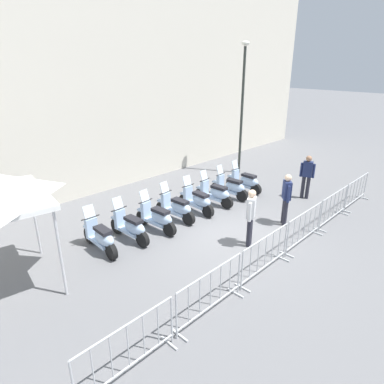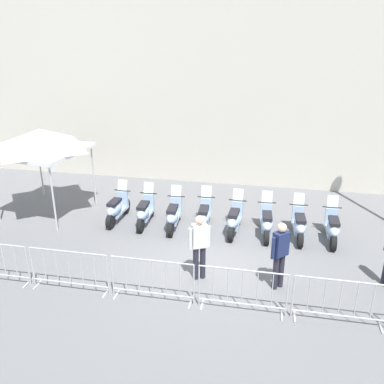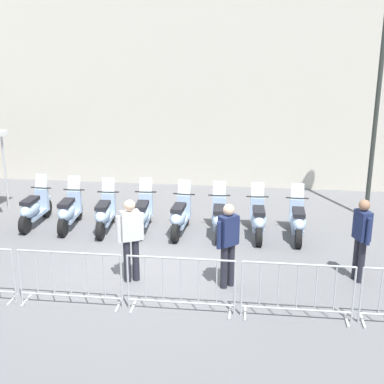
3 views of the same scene
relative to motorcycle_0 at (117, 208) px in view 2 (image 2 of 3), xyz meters
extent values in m
plane|color=slate|center=(3.61, -1.56, -0.45)|extent=(120.00, 120.00, 0.00)
cylinder|color=black|center=(-0.07, 0.70, -0.21)|extent=(0.19, 0.49, 0.48)
cylinder|color=black|center=(0.05, -0.54, -0.21)|extent=(0.19, 0.49, 0.48)
cube|color=#A8C1E0|center=(-0.01, 0.08, -0.17)|extent=(0.37, 0.89, 0.10)
ellipsoid|color=#A8C1E0|center=(0.02, -0.20, 0.07)|extent=(0.44, 0.87, 0.40)
cube|color=black|center=(0.02, -0.17, 0.29)|extent=(0.34, 0.63, 0.10)
cube|color=#A8C1E0|center=(-0.05, 0.51, 0.10)|extent=(0.35, 0.17, 0.60)
cylinder|color=black|center=(-0.05, 0.51, 0.43)|extent=(0.56, 0.09, 0.04)
cube|color=silver|center=(-0.06, 0.56, 0.61)|extent=(0.33, 0.17, 0.35)
cube|color=#A8C1E0|center=(-0.07, 0.70, 0.06)|extent=(0.23, 0.34, 0.06)
cylinder|color=black|center=(0.84, 0.76, -0.21)|extent=(0.22, 0.50, 0.48)
cylinder|color=black|center=(1.06, -0.46, -0.21)|extent=(0.22, 0.50, 0.48)
cube|color=#A8C1E0|center=(0.95, 0.15, -0.17)|extent=(0.43, 0.90, 0.10)
ellipsoid|color=#A8C1E0|center=(1.00, -0.12, 0.07)|extent=(0.50, 0.89, 0.40)
cube|color=black|center=(0.99, -0.09, 0.29)|extent=(0.38, 0.64, 0.10)
cube|color=#A8C1E0|center=(0.87, 0.58, 0.10)|extent=(0.36, 0.20, 0.60)
cylinder|color=black|center=(0.87, 0.58, 0.43)|extent=(0.56, 0.14, 0.04)
cube|color=silver|center=(0.86, 0.63, 0.61)|extent=(0.34, 0.19, 0.35)
cube|color=#A8C1E0|center=(0.84, 0.76, 0.06)|extent=(0.25, 0.35, 0.06)
cylinder|color=black|center=(1.78, 0.82, -0.21)|extent=(0.24, 0.50, 0.48)
cylinder|color=black|center=(2.03, -0.40, -0.21)|extent=(0.24, 0.50, 0.48)
cube|color=#A8C1E0|center=(1.90, 0.21, -0.17)|extent=(0.45, 0.91, 0.10)
ellipsoid|color=#A8C1E0|center=(1.96, -0.06, 0.07)|extent=(0.52, 0.90, 0.40)
cube|color=black|center=(1.96, -0.03, 0.29)|extent=(0.40, 0.64, 0.10)
cube|color=#A8C1E0|center=(1.82, 0.64, 0.10)|extent=(0.36, 0.21, 0.60)
cylinder|color=black|center=(1.82, 0.64, 0.43)|extent=(0.56, 0.15, 0.04)
cube|color=silver|center=(1.81, 0.68, 0.61)|extent=(0.34, 0.20, 0.35)
cube|color=#A8C1E0|center=(1.78, 0.82, 0.06)|extent=(0.26, 0.35, 0.06)
cylinder|color=black|center=(2.71, 1.08, -0.21)|extent=(0.23, 0.50, 0.48)
cylinder|color=black|center=(2.96, -0.13, -0.21)|extent=(0.23, 0.50, 0.48)
cube|color=#A8C1E0|center=(2.83, 0.47, -0.17)|extent=(0.45, 0.91, 0.10)
ellipsoid|color=#A8C1E0|center=(2.89, 0.20, 0.07)|extent=(0.52, 0.89, 0.40)
cube|color=black|center=(2.88, 0.23, 0.29)|extent=(0.39, 0.64, 0.10)
cube|color=#A8C1E0|center=(2.75, 0.90, 0.10)|extent=(0.36, 0.20, 0.60)
cylinder|color=black|center=(2.75, 0.90, 0.43)|extent=(0.56, 0.15, 0.04)
cube|color=silver|center=(2.74, 0.95, 0.61)|extent=(0.34, 0.20, 0.35)
cube|color=#A8C1E0|center=(2.71, 1.08, 0.06)|extent=(0.26, 0.35, 0.06)
cylinder|color=black|center=(3.74, 1.16, -0.21)|extent=(0.18, 0.49, 0.48)
cylinder|color=black|center=(3.84, -0.07, -0.21)|extent=(0.18, 0.49, 0.48)
cube|color=#A8C1E0|center=(3.79, 0.54, -0.17)|extent=(0.35, 0.89, 0.10)
ellipsoid|color=#A8C1E0|center=(3.81, 0.27, 0.07)|extent=(0.43, 0.87, 0.40)
cube|color=black|center=(3.81, 0.30, 0.29)|extent=(0.33, 0.62, 0.10)
cube|color=#A8C1E0|center=(3.75, 0.98, 0.10)|extent=(0.35, 0.17, 0.60)
cylinder|color=black|center=(3.75, 0.98, 0.43)|extent=(0.56, 0.08, 0.04)
cube|color=silver|center=(3.75, 1.03, 0.61)|extent=(0.33, 0.16, 0.35)
cube|color=#A8C1E0|center=(3.74, 1.16, 0.06)|extent=(0.22, 0.33, 0.06)
cylinder|color=black|center=(4.61, 1.29, -0.21)|extent=(0.24, 0.50, 0.48)
cylinder|color=black|center=(4.86, 0.08, -0.21)|extent=(0.24, 0.50, 0.48)
cube|color=#A8C1E0|center=(4.73, 0.68, -0.17)|extent=(0.45, 0.91, 0.10)
ellipsoid|color=#A8C1E0|center=(4.79, 0.41, 0.07)|extent=(0.53, 0.90, 0.40)
cube|color=black|center=(4.79, 0.44, 0.29)|extent=(0.40, 0.65, 0.10)
cube|color=#A8C1E0|center=(4.64, 1.11, 0.10)|extent=(0.36, 0.21, 0.60)
cylinder|color=black|center=(4.64, 1.11, 0.43)|extent=(0.56, 0.15, 0.04)
cube|color=silver|center=(4.63, 1.15, 0.61)|extent=(0.34, 0.20, 0.35)
cube|color=#A8C1E0|center=(4.61, 1.29, 0.06)|extent=(0.26, 0.35, 0.06)
cylinder|color=black|center=(5.55, 1.44, -0.21)|extent=(0.23, 0.50, 0.48)
cylinder|color=black|center=(5.80, 0.23, -0.21)|extent=(0.23, 0.50, 0.48)
cube|color=#A8C1E0|center=(5.68, 0.84, -0.17)|extent=(0.45, 0.91, 0.10)
ellipsoid|color=#A8C1E0|center=(5.73, 0.56, 0.07)|extent=(0.52, 0.90, 0.40)
cube|color=black|center=(5.73, 0.59, 0.29)|extent=(0.40, 0.64, 0.10)
cube|color=#A8C1E0|center=(5.59, 1.26, 0.10)|extent=(0.36, 0.21, 0.60)
cylinder|color=black|center=(5.59, 1.26, 0.43)|extent=(0.56, 0.15, 0.04)
cube|color=silver|center=(5.58, 1.31, 0.61)|extent=(0.34, 0.20, 0.35)
cube|color=#A8C1E0|center=(5.55, 1.44, 0.06)|extent=(0.26, 0.35, 0.06)
cylinder|color=black|center=(6.54, 1.59, -0.21)|extent=(0.21, 0.49, 0.48)
cylinder|color=black|center=(6.71, 0.36, -0.21)|extent=(0.21, 0.49, 0.48)
cube|color=#A8C1E0|center=(6.62, 0.98, -0.17)|extent=(0.40, 0.90, 0.10)
ellipsoid|color=#A8C1E0|center=(6.66, 0.70, 0.07)|extent=(0.47, 0.88, 0.40)
cube|color=black|center=(6.66, 0.73, 0.29)|extent=(0.36, 0.63, 0.10)
cube|color=#A8C1E0|center=(6.56, 1.41, 0.10)|extent=(0.36, 0.19, 0.60)
cylinder|color=black|center=(6.56, 1.41, 0.43)|extent=(0.56, 0.11, 0.04)
cube|color=silver|center=(6.56, 1.45, 0.61)|extent=(0.34, 0.18, 0.35)
cube|color=#A8C1E0|center=(6.54, 1.59, 0.06)|extent=(0.24, 0.34, 0.06)
cube|color=#B2B5B7|center=(-0.33, -3.94, -0.43)|extent=(0.10, 0.44, 0.04)
cylinder|color=#B2B5B7|center=(-0.25, -3.92, 0.07)|extent=(0.04, 0.04, 1.05)
cylinder|color=#B2B5B7|center=(-0.89, -4.02, 0.16)|extent=(0.02, 0.02, 0.87)
cylinder|color=#B2B5B7|center=(-0.57, -3.97, 0.16)|extent=(0.02, 0.02, 0.87)
cube|color=#B2B5B7|center=(-0.06, -3.90, -0.43)|extent=(0.10, 0.44, 0.04)
cube|color=#B2B5B7|center=(1.70, -3.64, -0.43)|extent=(0.10, 0.44, 0.04)
cylinder|color=#B2B5B7|center=(-0.13, -3.91, 0.07)|extent=(0.04, 0.04, 1.05)
cylinder|color=#B2B5B7|center=(1.78, -3.63, 0.07)|extent=(0.04, 0.04, 1.05)
cylinder|color=#B2B5B7|center=(0.82, -3.77, 0.60)|extent=(1.92, 0.32, 0.04)
cylinder|color=#B2B5B7|center=(0.82, -3.77, -0.27)|extent=(1.92, 0.32, 0.04)
cylinder|color=#B2B5B7|center=(0.19, -3.86, 0.16)|extent=(0.02, 0.02, 0.87)
cylinder|color=#B2B5B7|center=(0.51, -3.81, 0.16)|extent=(0.02, 0.02, 0.87)
cylinder|color=#B2B5B7|center=(0.82, -3.77, 0.16)|extent=(0.02, 0.02, 0.87)
cylinder|color=#B2B5B7|center=(1.14, -3.72, 0.16)|extent=(0.02, 0.02, 0.87)
cylinder|color=#B2B5B7|center=(1.46, -3.67, 0.16)|extent=(0.02, 0.02, 0.87)
cube|color=#B2B5B7|center=(1.98, -3.60, -0.43)|extent=(0.10, 0.44, 0.04)
cube|color=#B2B5B7|center=(3.74, -3.34, -0.43)|extent=(0.10, 0.44, 0.04)
cylinder|color=#B2B5B7|center=(1.90, -3.61, 0.07)|extent=(0.04, 0.04, 1.05)
cylinder|color=#B2B5B7|center=(3.81, -3.33, 0.07)|extent=(0.04, 0.04, 1.05)
cylinder|color=#B2B5B7|center=(2.86, -3.47, 0.60)|extent=(1.92, 0.32, 0.04)
cylinder|color=#B2B5B7|center=(2.86, -3.47, -0.27)|extent=(1.92, 0.32, 0.04)
cylinder|color=#B2B5B7|center=(2.22, -3.56, 0.16)|extent=(0.02, 0.02, 0.87)
cylinder|color=#B2B5B7|center=(2.54, -3.52, 0.16)|extent=(0.02, 0.02, 0.87)
cylinder|color=#B2B5B7|center=(2.86, -3.47, 0.16)|extent=(0.02, 0.02, 0.87)
cylinder|color=#B2B5B7|center=(3.17, -3.42, 0.16)|extent=(0.02, 0.02, 0.87)
cylinder|color=#B2B5B7|center=(3.49, -3.38, 0.16)|extent=(0.02, 0.02, 0.87)
cube|color=#B2B5B7|center=(4.01, -3.30, -0.43)|extent=(0.10, 0.44, 0.04)
cube|color=#B2B5B7|center=(5.77, -3.04, -0.43)|extent=(0.10, 0.44, 0.04)
cylinder|color=#B2B5B7|center=(3.93, -3.31, 0.07)|extent=(0.04, 0.04, 1.05)
cylinder|color=#B2B5B7|center=(5.84, -3.03, 0.07)|extent=(0.04, 0.04, 1.05)
cylinder|color=#B2B5B7|center=(4.89, -3.17, 0.60)|extent=(1.92, 0.32, 0.04)
cylinder|color=#B2B5B7|center=(4.89, -3.17, -0.27)|extent=(1.92, 0.32, 0.04)
cylinder|color=#B2B5B7|center=(4.25, -3.27, 0.16)|extent=(0.02, 0.02, 0.87)
cylinder|color=#B2B5B7|center=(4.57, -3.22, 0.16)|extent=(0.02, 0.02, 0.87)
cylinder|color=#B2B5B7|center=(4.89, -3.17, 0.16)|extent=(0.02, 0.02, 0.87)
cylinder|color=#B2B5B7|center=(5.21, -3.12, 0.16)|extent=(0.02, 0.02, 0.87)
cylinder|color=#B2B5B7|center=(5.53, -3.08, 0.16)|extent=(0.02, 0.02, 0.87)
cube|color=#B2B5B7|center=(6.04, -3.00, -0.43)|extent=(0.10, 0.44, 0.04)
cube|color=#B2B5B7|center=(7.80, -2.74, -0.43)|extent=(0.10, 0.44, 0.04)
cylinder|color=#B2B5B7|center=(5.96, -3.01, 0.07)|extent=(0.04, 0.04, 1.05)
cylinder|color=#B2B5B7|center=(6.92, -2.87, 0.60)|extent=(1.92, 0.32, 0.04)
cylinder|color=#B2B5B7|center=(6.92, -2.87, -0.27)|extent=(1.92, 0.32, 0.04)
cylinder|color=#B2B5B7|center=(6.28, -2.97, 0.16)|extent=(0.02, 0.02, 0.87)
cylinder|color=#B2B5B7|center=(6.60, -2.92, 0.16)|extent=(0.02, 0.02, 0.87)
cylinder|color=#B2B5B7|center=(6.92, -2.87, 0.16)|extent=(0.02, 0.02, 0.87)
cylinder|color=#B2B5B7|center=(7.24, -2.83, 0.16)|extent=(0.02, 0.02, 0.87)
cylinder|color=#B2B5B7|center=(7.56, -2.78, 0.16)|extent=(0.02, 0.02, 0.87)
cylinder|color=#23232D|center=(5.45, -2.07, 0.00)|extent=(0.14, 0.14, 0.90)
cylinder|color=#23232D|center=(5.56, -1.93, 0.00)|extent=(0.14, 0.14, 0.90)
cube|color=navy|center=(5.50, -2.00, 0.75)|extent=(0.40, 0.42, 0.60)
sphere|color=beige|center=(5.50, -2.00, 1.17)|extent=(0.22, 0.22, 0.22)
cylinder|color=navy|center=(5.36, -2.17, 0.70)|extent=(0.09, 0.09, 0.55)
cylinder|color=navy|center=(5.65, -1.82, 0.70)|extent=(0.09, 0.09, 0.55)
cylinder|color=#23232D|center=(3.51, -2.31, 0.00)|extent=(0.14, 0.14, 0.90)
cylinder|color=#23232D|center=(3.65, -2.20, 0.00)|extent=(0.14, 0.14, 0.90)
cube|color=silver|center=(3.58, -2.26, 0.75)|extent=(0.42, 0.39, 0.60)
sphere|color=beige|center=(3.58, -2.26, 1.17)|extent=(0.22, 0.22, 0.22)
cylinder|color=silver|center=(3.39, -2.39, 0.70)|extent=(0.09, 0.09, 0.55)
cylinder|color=silver|center=(3.77, -2.13, 0.70)|extent=(0.09, 0.09, 0.55)
cylinder|color=silver|center=(-1.40, -1.29, 0.62)|extent=(0.06, 0.06, 2.15)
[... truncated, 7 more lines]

